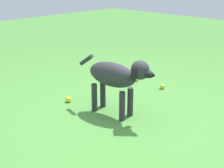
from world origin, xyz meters
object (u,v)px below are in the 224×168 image
at_px(tennis_ball_2, 68,99).
at_px(tennis_ball_0, 136,79).
at_px(dog, 116,77).
at_px(tennis_ball_1, 162,86).

bearing_deg(tennis_ball_2, tennis_ball_0, -94.29).
distance_m(dog, tennis_ball_2, 0.73).
relative_size(dog, tennis_ball_2, 13.88).
bearing_deg(dog, tennis_ball_0, 112.89).
xyz_separation_m(dog, tennis_ball_2, (0.60, 0.15, -0.38)).
xyz_separation_m(dog, tennis_ball_0, (0.52, -0.94, -0.38)).
bearing_deg(tennis_ball_2, tennis_ball_1, -114.81).
distance_m(dog, tennis_ball_1, 1.02).
bearing_deg(tennis_ball_0, tennis_ball_1, -179.46).
relative_size(dog, tennis_ball_0, 13.88).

